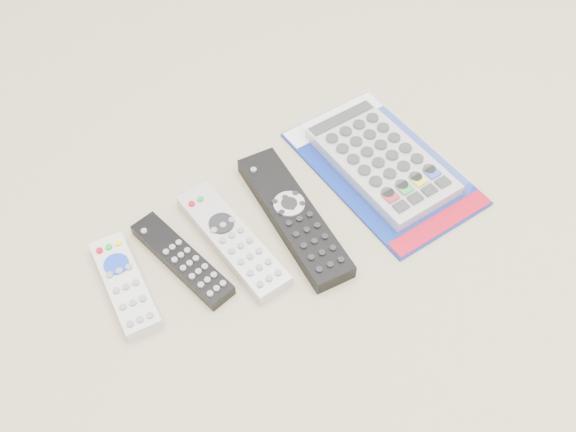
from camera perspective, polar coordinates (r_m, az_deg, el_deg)
remote_small_grey at (r=0.86m, az=-14.29°, el=-5.94°), size 0.07×0.16×0.02m
remote_slim_black at (r=0.87m, az=-9.37°, el=-3.84°), size 0.06×0.18×0.02m
remote_silver_dvd at (r=0.88m, az=-4.95°, el=-2.16°), size 0.05×0.21×0.02m
remote_large_black at (r=0.90m, az=0.52°, el=-0.01°), size 0.10×0.25×0.03m
jumbo_remote_packaged at (r=0.97m, az=8.32°, el=4.98°), size 0.19×0.30×0.04m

